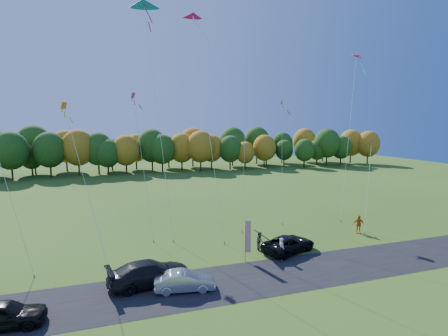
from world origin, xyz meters
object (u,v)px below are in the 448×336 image
object	(u,v)px
black_suv	(289,244)
silver_sedan	(185,281)
feather_flag	(247,236)
person_east	(359,224)

from	to	relation	value
black_suv	silver_sedan	xyz separation A→B (m)	(-10.35, -4.25, -0.05)
silver_sedan	feather_flag	xyz separation A→B (m)	(5.99, 3.33, 1.50)
black_suv	feather_flag	xyz separation A→B (m)	(-4.37, -0.92, 1.44)
silver_sedan	black_suv	bearing A→B (deg)	-58.36
silver_sedan	person_east	bearing A→B (deg)	-62.17
black_suv	silver_sedan	world-z (taller)	black_suv
feather_flag	person_east	bearing A→B (deg)	13.43
silver_sedan	feather_flag	distance (m)	7.01
black_suv	silver_sedan	size ratio (longest dim) A/B	1.28
black_suv	silver_sedan	distance (m)	11.19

